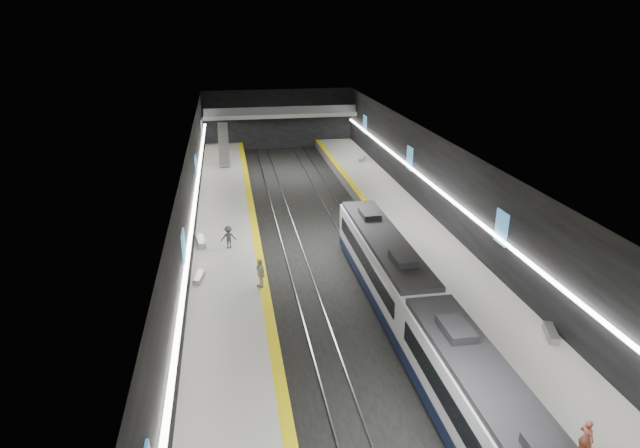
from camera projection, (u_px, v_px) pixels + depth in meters
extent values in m
plane|color=black|center=(326.00, 252.00, 41.58)|extent=(70.00, 70.00, 0.00)
cube|color=beige|center=(327.00, 151.00, 38.65)|extent=(20.00, 70.00, 0.04)
cube|color=black|center=(190.00, 211.00, 38.50)|extent=(0.04, 70.00, 8.00)
cube|color=black|center=(452.00, 196.00, 41.73)|extent=(0.04, 70.00, 8.00)
cube|color=black|center=(279.00, 119.00, 72.20)|extent=(20.00, 0.04, 8.00)
cube|color=slate|center=(228.00, 253.00, 40.18)|extent=(5.00, 70.00, 1.00)
cube|color=#B8B8B2|center=(228.00, 247.00, 40.00)|extent=(5.00, 70.00, 0.02)
cube|color=yellow|center=(257.00, 245.00, 40.35)|extent=(0.60, 70.00, 0.02)
cube|color=slate|center=(418.00, 239.00, 42.60)|extent=(5.00, 70.00, 1.00)
cube|color=#B8B8B2|center=(419.00, 233.00, 42.42)|extent=(5.00, 70.00, 0.02)
cube|color=yellow|center=(392.00, 235.00, 42.06)|extent=(0.60, 70.00, 0.02)
cube|color=gray|center=(285.00, 254.00, 41.03)|extent=(0.08, 70.00, 0.12)
cube|color=gray|center=(304.00, 253.00, 41.27)|extent=(0.08, 70.00, 0.12)
cube|color=gray|center=(348.00, 249.00, 41.84)|extent=(0.08, 70.00, 0.12)
cube|color=gray|center=(366.00, 248.00, 42.07)|extent=(0.08, 70.00, 0.12)
cube|color=white|center=(491.00, 419.00, 21.01)|extent=(2.65, 15.00, 2.50)
cube|color=black|center=(495.00, 390.00, 20.50)|extent=(2.44, 14.25, 0.30)
cube|color=black|center=(491.00, 418.00, 20.99)|extent=(2.69, 13.20, 1.00)
cube|color=#0E1734|center=(382.00, 281.00, 35.37)|extent=(2.65, 15.00, 0.80)
cube|color=white|center=(383.00, 259.00, 34.76)|extent=(2.65, 15.00, 2.50)
cube|color=black|center=(384.00, 239.00, 34.25)|extent=(2.44, 14.25, 0.30)
cube|color=black|center=(384.00, 258.00, 34.74)|extent=(2.69, 13.20, 1.00)
cube|color=black|center=(424.00, 320.00, 27.89)|extent=(1.85, 0.05, 1.20)
cube|color=#4292C8|center=(184.00, 250.00, 31.00)|extent=(0.10, 1.50, 2.20)
cube|color=#4292C8|center=(196.00, 168.00, 47.50)|extent=(0.10, 1.50, 2.20)
cube|color=#4292C8|center=(202.00, 130.00, 63.08)|extent=(0.10, 1.50, 2.20)
cube|color=#4292C8|center=(501.00, 228.00, 34.20)|extent=(0.10, 1.50, 2.20)
cube|color=#4292C8|center=(410.00, 158.00, 50.70)|extent=(0.10, 1.50, 2.20)
cube|color=#4292C8|center=(365.00, 124.00, 66.28)|extent=(0.10, 1.50, 2.20)
cube|color=white|center=(193.00, 214.00, 38.61)|extent=(0.25, 68.60, 0.12)
cube|color=white|center=(449.00, 199.00, 41.77)|extent=(0.25, 68.60, 0.12)
cube|color=gray|center=(280.00, 115.00, 70.00)|extent=(20.00, 3.00, 0.50)
cube|color=#47474C|center=(281.00, 111.00, 68.39)|extent=(19.60, 0.08, 1.00)
cube|color=#99999E|center=(224.00, 144.00, 63.14)|extent=(1.20, 7.50, 3.92)
cube|color=#99999E|center=(199.00, 278.00, 34.89)|extent=(0.79, 1.66, 0.39)
cube|color=#99999E|center=(201.00, 241.00, 40.35)|extent=(0.90, 2.12, 0.50)
cube|color=#99999E|center=(551.00, 333.00, 28.77)|extent=(1.05, 1.85, 0.44)
cube|color=#99999E|center=(362.00, 159.00, 63.57)|extent=(1.26, 1.95, 0.46)
imported|color=#C95E4B|center=(586.00, 438.00, 20.80)|extent=(0.58, 0.70, 1.66)
imported|color=silver|center=(260.00, 273.00, 33.81)|extent=(0.83, 1.22, 1.93)
imported|color=#3D3C43|center=(229.00, 237.00, 39.47)|extent=(1.14, 0.67, 1.74)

